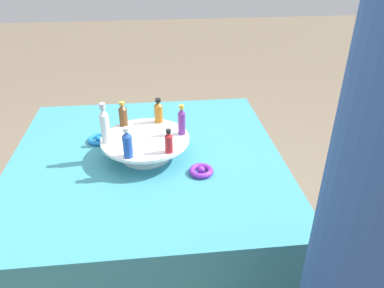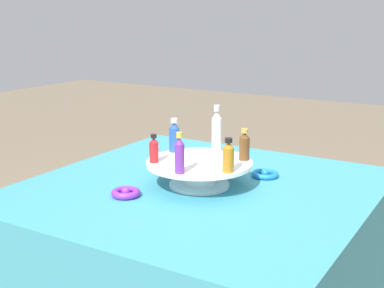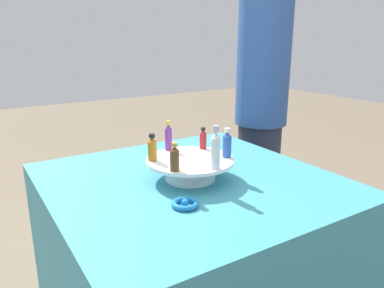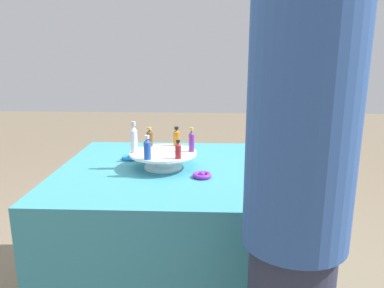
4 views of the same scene
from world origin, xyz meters
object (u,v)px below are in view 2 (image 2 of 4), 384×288
Objects in this scene: bottle_purple at (180,155)px; ribbon_bow_blue at (265,174)px; bottle_amber at (228,156)px; bottle_brown at (244,146)px; ribbon_bow_purple at (126,193)px; bottle_blue at (174,136)px; bottle_red at (154,149)px; bottle_clear at (217,130)px; display_stand at (199,169)px.

bottle_purple is 0.38m from ribbon_bow_blue.
bottle_purple is 1.19× the size of bottle_amber.
bottle_brown is 0.39m from ribbon_bow_purple.
bottle_amber is 0.32m from ribbon_bow_purple.
bottle_blue reaches higher than bottle_amber.
bottle_purple is 0.14m from bottle_amber.
bottle_blue is at bearing -53.58° from bottle_purple.
bottle_blue reaches higher than bottle_brown.
bottle_red is at bearing 6.42° from bottle_amber.
bottle_clear is at bearing 19.59° from ribbon_bow_blue.
bottle_blue reaches higher than ribbon_bow_blue.
bottle_amber is 0.28m from ribbon_bow_blue.
ribbon_bow_blue is (-0.15, -0.05, -0.14)m from bottle_clear.
display_stand is 0.16m from bottle_purple.
bottle_amber reaches higher than ribbon_bow_blue.
bottle_blue is 0.28m from ribbon_bow_purple.
bottle_red is at bearing 96.42° from bottle_blue.
ribbon_bow_blue is at bearing -110.21° from bottle_purple.
bottle_purple is 1.34× the size of ribbon_bow_blue.
bottle_blue is (0.13, -0.06, 0.08)m from display_stand.
bottle_blue is (0.24, 0.03, 0.01)m from bottle_brown.
bottle_purple is at bearing 96.42° from display_stand.
bottle_blue reaches higher than ribbon_bow_purple.
bottle_purple is at bearing 156.42° from bottle_red.
display_stand is 3.81× the size of ribbon_bow_purple.
bottle_amber is at bearing 156.42° from bottle_blue.
bottle_purple is 0.24m from bottle_brown.
ribbon_bow_blue is (-0.25, -0.28, -0.11)m from bottle_red.
display_stand is 0.16m from bottle_blue.
bottle_clear is at bearing -83.58° from display_stand.
bottle_clear is at bearing -53.58° from bottle_amber.
bottle_brown is at bearing -143.58° from bottle_red.
display_stand is at bearing 36.42° from bottle_brown.
display_stand is 0.24m from ribbon_bow_purple.
bottle_blue is at bearing 27.35° from ribbon_bow_blue.
bottle_amber is at bearing 96.42° from bottle_brown.
bottle_blue is at bearing -83.58° from bottle_red.
bottle_blue is 0.14m from bottle_red.
bottle_purple is 0.24m from bottle_blue.
bottle_purple is at bearing -160.41° from ribbon_bow_purple.
ribbon_bow_blue is at bearing -160.41° from bottle_clear.
ribbon_bow_blue is (-0.12, -0.33, -0.13)m from bottle_purple.
ribbon_bow_blue is at bearing -103.01° from bottle_brown.
ribbon_bow_purple reaches higher than ribbon_bow_blue.
bottle_red is 0.99× the size of ribbon_bow_blue.
display_stand reaches higher than ribbon_bow_purple.
bottle_amber is at bearing -143.58° from bottle_purple.
bottle_blue is (0.14, -0.20, -0.00)m from bottle_purple.
bottle_blue is at bearing -23.58° from bottle_amber.
bottle_clear reaches higher than bottle_red.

